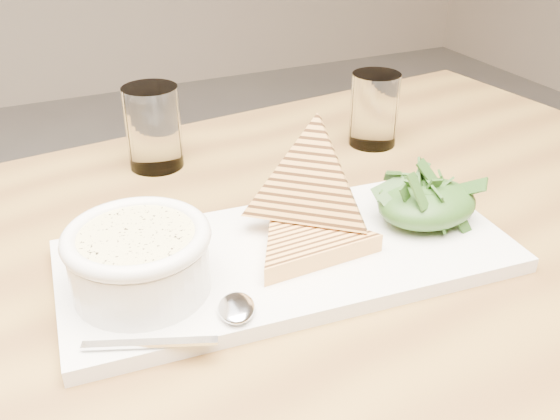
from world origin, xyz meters
name	(u,v)px	position (x,y,z in m)	size (l,w,h in m)	color
table_top	(287,285)	(-0.01, 0.15, 0.73)	(1.21, 0.81, 0.04)	olive
table_leg_br	(455,272)	(0.54, 0.50, 0.35)	(0.06, 0.06, 0.71)	olive
platter	(288,256)	(-0.01, 0.16, 0.76)	(0.44, 0.20, 0.02)	white
soup_bowl	(140,267)	(-0.15, 0.16, 0.79)	(0.12, 0.12, 0.05)	white
soup	(137,238)	(-0.15, 0.16, 0.82)	(0.10, 0.10, 0.01)	beige
bowl_rim	(136,236)	(-0.15, 0.16, 0.82)	(0.13, 0.13, 0.01)	white
sandwich_flat	(306,241)	(0.01, 0.15, 0.77)	(0.15, 0.15, 0.02)	gold
sandwich_lean	(309,188)	(0.03, 0.18, 0.81)	(0.15, 0.15, 0.08)	gold
salad_base	(427,203)	(0.15, 0.15, 0.79)	(0.11, 0.09, 0.04)	black
arugula_pile	(428,198)	(0.15, 0.15, 0.79)	(0.11, 0.10, 0.05)	#355C23
spoon_bowl	(237,308)	(-0.09, 0.09, 0.77)	(0.03, 0.04, 0.01)	silver
spoon_handle	(150,343)	(-0.17, 0.08, 0.77)	(0.11, 0.01, 0.00)	silver
glass_near	(153,128)	(-0.07, 0.43, 0.80)	(0.07, 0.07, 0.11)	white
glass_far	(374,110)	(0.23, 0.38, 0.80)	(0.07, 0.07, 0.10)	white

